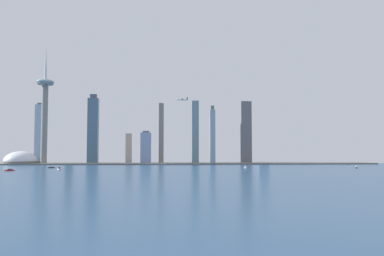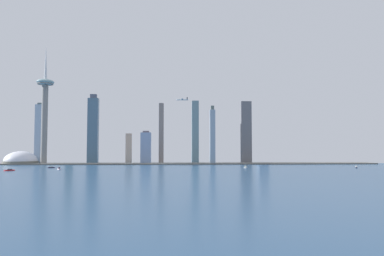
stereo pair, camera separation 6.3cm
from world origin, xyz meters
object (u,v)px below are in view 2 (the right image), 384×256
object	(u,v)px
skyscraper_7	(146,154)
skyscraper_8	(195,132)
boat_0	(356,167)
skyscraper_5	(246,132)
skyscraper_10	(161,133)
skyscraper_2	(40,134)
airplane	(182,100)
skyscraper_3	(93,130)
skyscraper_4	(129,148)
skyscraper_0	(212,136)
boat_4	(246,167)
boat_3	(51,167)
boat_1	(9,170)
boat_2	(59,169)
observation_tower	(45,104)
stadium_dome	(21,161)
skyscraper_1	(70,134)
skyscraper_6	(263,145)
skyscraper_9	(146,148)

from	to	relation	value
skyscraper_7	skyscraper_8	size ratio (longest dim) A/B	0.32
skyscraper_7	boat_0	xyz separation A→B (m)	(445.46, -297.98, -22.00)
skyscraper_5	skyscraper_10	bearing A→B (deg)	177.02
skyscraper_2	airplane	distance (m)	379.37
skyscraper_3	skyscraper_4	xyz separation A→B (m)	(86.43, 55.85, -46.74)
skyscraper_10	skyscraper_2	bearing A→B (deg)	-177.04
skyscraper_0	airplane	size ratio (longest dim) A/B	4.94
boat_4	boat_3	bearing A→B (deg)	123.71
skyscraper_0	boat_1	size ratio (longest dim) A/B	9.09
skyscraper_3	boat_2	world-z (taller)	skyscraper_3
skyscraper_8	observation_tower	bearing A→B (deg)	-171.17
observation_tower	skyscraper_2	world-z (taller)	observation_tower
stadium_dome	skyscraper_1	world-z (taller)	skyscraper_1
skyscraper_7	boat_1	world-z (taller)	skyscraper_7
skyscraper_1	boat_2	distance (m)	351.98
skyscraper_3	skyscraper_10	size ratio (longest dim) A/B	1.13
skyscraper_6	skyscraper_9	xyz separation A→B (m)	(-320.87, -54.23, -9.09)
skyscraper_6	skyscraper_9	distance (m)	325.54
skyscraper_3	skyscraper_10	xyz separation A→B (m)	(176.46, 16.56, -7.22)
stadium_dome	skyscraper_3	bearing A→B (deg)	4.97
boat_2	boat_4	xyz separation A→B (m)	(360.99, 42.68, -0.06)
skyscraper_9	boat_3	size ratio (longest dim) A/B	5.84
observation_tower	boat_2	xyz separation A→B (m)	(109.71, -229.39, -149.45)
skyscraper_1	boat_3	distance (m)	288.79
skyscraper_2	skyscraper_1	bearing A→B (deg)	53.32
skyscraper_1	boat_0	size ratio (longest dim) A/B	21.60
skyscraper_2	skyscraper_4	size ratio (longest dim) A/B	1.57
skyscraper_2	skyscraper_10	world-z (taller)	skyscraper_10
stadium_dome	skyscraper_10	distance (m)	361.11
boat_0	boat_4	size ratio (longest dim) A/B	0.83
boat_1	boat_2	size ratio (longest dim) A/B	1.24
boat_1	skyscraper_6	bearing A→B (deg)	-12.67
skyscraper_3	boat_2	bearing A→B (deg)	-90.88
skyscraper_10	stadium_dome	bearing A→B (deg)	-174.83
skyscraper_7	boat_0	bearing A→B (deg)	-33.78
skyscraper_9	boat_4	size ratio (longest dim) A/B	8.28
skyscraper_0	skyscraper_6	distance (m)	178.51
boat_0	boat_2	world-z (taller)	boat_2
boat_2	boat_3	distance (m)	68.86
skyscraper_2	skyscraper_3	world-z (taller)	skyscraper_3
skyscraper_0	boat_0	world-z (taller)	skyscraper_0
skyscraper_7	airplane	distance (m)	201.65
skyscraper_10	boat_3	size ratio (longest dim) A/B	10.94
skyscraper_6	skyscraper_10	size ratio (longest dim) A/B	0.63
skyscraper_8	skyscraper_5	bearing A→B (deg)	-9.71
skyscraper_4	airplane	xyz separation A→B (m)	(144.67, -102.04, 121.88)
skyscraper_8	skyscraper_10	world-z (taller)	skyscraper_8
skyscraper_8	skyscraper_10	xyz separation A→B (m)	(-91.22, -11.32, -4.04)
airplane	boat_1	bearing A→B (deg)	43.07
skyscraper_3	skyscraper_6	world-z (taller)	skyscraper_3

